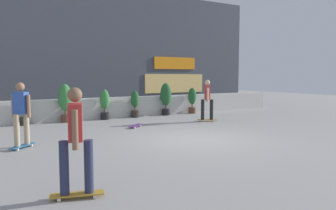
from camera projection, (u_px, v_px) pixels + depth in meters
ground_plane at (194, 139)px, 9.66m from camera, size 48.00×48.00×0.00m
planter_wall at (117, 107)px, 14.76m from camera, size 18.00×0.40×0.90m
building_backdrop at (89, 50)px, 17.94m from camera, size 20.00×2.08×6.50m
potted_plant_0 at (24, 109)px, 12.38m from camera, size 0.36×0.36×1.19m
potted_plant_1 at (65, 100)px, 13.13m from camera, size 0.53×0.53×1.54m
potted_plant_2 at (105, 103)px, 13.98m from camera, size 0.41×0.41×1.28m
potted_plant_3 at (135, 103)px, 14.71m from camera, size 0.37×0.37×1.20m
potted_plant_4 at (166, 97)px, 15.50m from camera, size 0.52×0.52×1.51m
potted_plant_5 at (192, 99)px, 16.28m from camera, size 0.40×0.40×1.27m
skater_by_wall_right at (207, 98)px, 13.39m from camera, size 0.78×0.60×1.70m
skater_far_left at (76, 138)px, 4.95m from camera, size 0.82×0.54×1.70m
skater_mid_plaza at (21, 112)px, 8.41m from camera, size 0.72×0.69×1.70m
skateboard_near_camera at (136, 126)px, 11.92m from camera, size 0.74×0.68×0.08m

